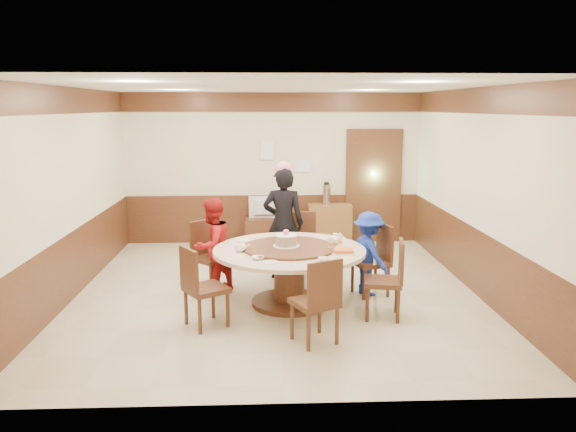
{
  "coord_description": "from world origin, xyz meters",
  "views": [
    {
      "loc": [
        -0.16,
        -7.48,
        2.54
      ],
      "look_at": [
        0.15,
        -0.1,
        1.1
      ],
      "focal_mm": 35.0,
      "sensor_mm": 36.0,
      "label": 1
    }
  ],
  "objects_px": {
    "tv_stand": "(268,232)",
    "person_blue": "(369,254)",
    "shrimp_platter": "(343,252)",
    "person_red": "(212,246)",
    "side_cabinet": "(330,224)",
    "person_standing": "(283,223)",
    "television": "(268,208)",
    "birthday_cake": "(286,240)",
    "thermos": "(326,194)",
    "banquet_table": "(289,265)"
  },
  "relations": [
    {
      "from": "person_blue",
      "to": "thermos",
      "type": "xyz_separation_m",
      "value": [
        -0.26,
        2.93,
        0.36
      ]
    },
    {
      "from": "shrimp_platter",
      "to": "thermos",
      "type": "height_order",
      "value": "thermos"
    },
    {
      "from": "person_red",
      "to": "person_blue",
      "type": "distance_m",
      "value": 2.15
    },
    {
      "from": "person_standing",
      "to": "person_red",
      "type": "relative_size",
      "value": 1.26
    },
    {
      "from": "birthday_cake",
      "to": "television",
      "type": "height_order",
      "value": "birthday_cake"
    },
    {
      "from": "person_standing",
      "to": "television",
      "type": "height_order",
      "value": "person_standing"
    },
    {
      "from": "banquet_table",
      "to": "person_blue",
      "type": "distance_m",
      "value": 1.15
    },
    {
      "from": "person_blue",
      "to": "tv_stand",
      "type": "height_order",
      "value": "person_blue"
    },
    {
      "from": "tv_stand",
      "to": "side_cabinet",
      "type": "relative_size",
      "value": 1.06
    },
    {
      "from": "tv_stand",
      "to": "person_blue",
      "type": "bearing_deg",
      "value": -65.07
    },
    {
      "from": "person_red",
      "to": "television",
      "type": "height_order",
      "value": "person_red"
    },
    {
      "from": "banquet_table",
      "to": "shrimp_platter",
      "type": "xyz_separation_m",
      "value": [
        0.66,
        -0.3,
        0.24
      ]
    },
    {
      "from": "person_red",
      "to": "shrimp_platter",
      "type": "xyz_separation_m",
      "value": [
        1.69,
        -0.84,
        0.12
      ]
    },
    {
      "from": "shrimp_platter",
      "to": "banquet_table",
      "type": "bearing_deg",
      "value": 155.41
    },
    {
      "from": "person_red",
      "to": "side_cabinet",
      "type": "distance_m",
      "value": 3.37
    },
    {
      "from": "person_blue",
      "to": "tv_stand",
      "type": "distance_m",
      "value": 3.22
    },
    {
      "from": "shrimp_platter",
      "to": "tv_stand",
      "type": "bearing_deg",
      "value": 104.32
    },
    {
      "from": "birthday_cake",
      "to": "banquet_table",
      "type": "bearing_deg",
      "value": -15.38
    },
    {
      "from": "shrimp_platter",
      "to": "tv_stand",
      "type": "height_order",
      "value": "shrimp_platter"
    },
    {
      "from": "person_red",
      "to": "shrimp_platter",
      "type": "bearing_deg",
      "value": 101.1
    },
    {
      "from": "banquet_table",
      "to": "person_blue",
      "type": "height_order",
      "value": "person_blue"
    },
    {
      "from": "side_cabinet",
      "to": "person_red",
      "type": "bearing_deg",
      "value": -125.29
    },
    {
      "from": "tv_stand",
      "to": "television",
      "type": "xyz_separation_m",
      "value": [
        -0.0,
        0.0,
        0.45
      ]
    },
    {
      "from": "banquet_table",
      "to": "thermos",
      "type": "height_order",
      "value": "thermos"
    },
    {
      "from": "thermos",
      "to": "birthday_cake",
      "type": "bearing_deg",
      "value": -105.02
    },
    {
      "from": "side_cabinet",
      "to": "thermos",
      "type": "bearing_deg",
      "value": 180.0
    },
    {
      "from": "tv_stand",
      "to": "shrimp_platter",
      "type": "bearing_deg",
      "value": -75.68
    },
    {
      "from": "person_red",
      "to": "thermos",
      "type": "xyz_separation_m",
      "value": [
        1.87,
        2.74,
        0.28
      ]
    },
    {
      "from": "shrimp_platter",
      "to": "television",
      "type": "bearing_deg",
      "value": 104.32
    },
    {
      "from": "person_red",
      "to": "banquet_table",
      "type": "bearing_deg",
      "value": 100.03
    },
    {
      "from": "banquet_table",
      "to": "birthday_cake",
      "type": "relative_size",
      "value": 5.69
    },
    {
      "from": "shrimp_platter",
      "to": "person_standing",
      "type": "bearing_deg",
      "value": 114.89
    },
    {
      "from": "side_cabinet",
      "to": "person_standing",
      "type": "bearing_deg",
      "value": -114.22
    },
    {
      "from": "person_standing",
      "to": "side_cabinet",
      "type": "relative_size",
      "value": 2.09
    },
    {
      "from": "person_standing",
      "to": "birthday_cake",
      "type": "height_order",
      "value": "person_standing"
    },
    {
      "from": "banquet_table",
      "to": "side_cabinet",
      "type": "relative_size",
      "value": 2.45
    },
    {
      "from": "birthday_cake",
      "to": "side_cabinet",
      "type": "distance_m",
      "value": 3.44
    },
    {
      "from": "person_blue",
      "to": "side_cabinet",
      "type": "height_order",
      "value": "person_blue"
    },
    {
      "from": "tv_stand",
      "to": "thermos",
      "type": "relative_size",
      "value": 2.24
    },
    {
      "from": "person_blue",
      "to": "shrimp_platter",
      "type": "height_order",
      "value": "person_blue"
    },
    {
      "from": "tv_stand",
      "to": "thermos",
      "type": "bearing_deg",
      "value": 1.58
    },
    {
      "from": "television",
      "to": "person_standing",
      "type": "bearing_deg",
      "value": 95.48
    },
    {
      "from": "tv_stand",
      "to": "side_cabinet",
      "type": "bearing_deg",
      "value": 1.49
    },
    {
      "from": "person_standing",
      "to": "birthday_cake",
      "type": "relative_size",
      "value": 4.86
    },
    {
      "from": "banquet_table",
      "to": "person_blue",
      "type": "xyz_separation_m",
      "value": [
        1.1,
        0.35,
        0.04
      ]
    },
    {
      "from": "person_blue",
      "to": "person_red",
      "type": "bearing_deg",
      "value": 59.57
    },
    {
      "from": "person_red",
      "to": "birthday_cake",
      "type": "distance_m",
      "value": 1.14
    },
    {
      "from": "birthday_cake",
      "to": "television",
      "type": "relative_size",
      "value": 0.48
    },
    {
      "from": "banquet_table",
      "to": "person_blue",
      "type": "relative_size",
      "value": 1.7
    },
    {
      "from": "television",
      "to": "thermos",
      "type": "height_order",
      "value": "thermos"
    }
  ]
}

